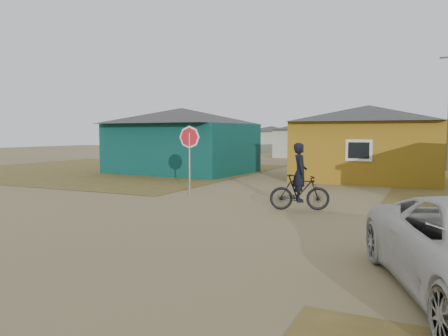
{
  "coord_description": "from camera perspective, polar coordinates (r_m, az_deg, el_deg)",
  "views": [
    {
      "loc": [
        5.52,
        -9.88,
        2.44
      ],
      "look_at": [
        -0.6,
        3.0,
        1.3
      ],
      "focal_mm": 35.0,
      "sensor_mm": 36.0,
      "label": 1
    }
  ],
  "objects": [
    {
      "name": "stop_sign",
      "position": [
        17.32,
        -4.53,
        3.05
      ],
      "size": [
        0.85,
        0.36,
        2.73
      ],
      "color": "gray",
      "rests_on": "ground"
    },
    {
      "name": "grass_nw",
      "position": [
        30.17,
        -14.98,
        -0.22
      ],
      "size": [
        20.0,
        18.0,
        0.0
      ],
      "primitive_type": "cube",
      "color": "brown",
      "rests_on": "ground"
    },
    {
      "name": "house_teal",
      "position": [
        27.26,
        -5.52,
        3.73
      ],
      "size": [
        8.93,
        7.08,
        4.0
      ],
      "color": "#093633",
      "rests_on": "ground"
    },
    {
      "name": "house_pale_west",
      "position": [
        45.37,
        10.76,
        3.75
      ],
      "size": [
        7.04,
        6.15,
        3.6
      ],
      "color": "#A3B198",
      "rests_on": "ground"
    },
    {
      "name": "house_yellow",
      "position": [
        24.07,
        18.26,
        3.3
      ],
      "size": [
        7.72,
        6.76,
        3.9
      ],
      "color": "#926816",
      "rests_on": "ground"
    },
    {
      "name": "house_pale_north",
      "position": [
        59.19,
        6.2,
        3.87
      ],
      "size": [
        6.28,
        5.81,
        3.4
      ],
      "color": "#A3B198",
      "rests_on": "ground"
    },
    {
      "name": "cyclist",
      "position": [
        14.05,
        9.86,
        -2.29
      ],
      "size": [
        1.95,
        1.19,
        2.14
      ],
      "color": "black",
      "rests_on": "ground"
    },
    {
      "name": "ground",
      "position": [
        11.58,
        -3.72,
        -7.6
      ],
      "size": [
        120.0,
        120.0,
        0.0
      ],
      "primitive_type": "plane",
      "color": "olive"
    }
  ]
}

